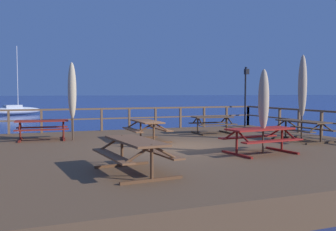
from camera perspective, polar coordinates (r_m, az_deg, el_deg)
ground_plane at (r=12.94m, az=1.55°, el=-7.75°), size 600.00×600.00×0.00m
wooden_deck at (r=12.88m, az=1.55°, el=-6.24°), size 14.01×12.74×0.69m
railing_waterside_far at (r=18.61m, az=-5.89°, el=0.09°), size 13.81×0.10×1.09m
railing_side_right at (r=16.63m, az=23.88°, el=-0.60°), size 0.10×12.54×1.09m
picnic_table_mid_right at (r=11.65m, az=13.79°, el=-2.85°), size 2.21×1.58×0.78m
picnic_table_mid_centre at (r=14.25m, az=-3.23°, el=-1.62°), size 1.42×2.03×0.78m
picnic_table_back_left at (r=15.14m, az=19.69°, el=-1.50°), size 1.56×2.22×0.78m
picnic_table_front_left at (r=16.92m, az=6.74°, el=-0.85°), size 1.85×1.50×0.78m
picnic_table_back_right at (r=8.60m, az=-4.96°, el=-4.99°), size 1.59×2.30×0.78m
picnic_table_front_right at (r=15.35m, az=-18.55°, el=-1.43°), size 2.04×1.53×0.78m
patio_umbrella_tall_mid_right at (r=11.56m, az=14.29°, el=2.28°), size 0.32×0.32×2.53m
patio_umbrella_short_back at (r=14.80m, az=-14.33°, el=3.64°), size 0.32×0.32×2.98m
patio_umbrella_tall_front at (r=15.09m, az=19.70°, el=4.18°), size 0.32×0.32×3.25m
lamp_post_hooked at (r=20.49m, az=11.70°, el=4.22°), size 0.40×0.63×3.20m
sailboat_distant at (r=45.66m, az=-22.13°, el=0.73°), size 6.18×3.86×7.72m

